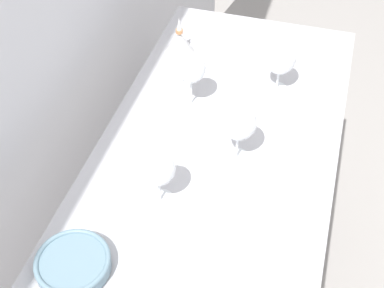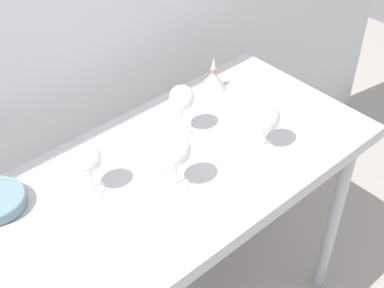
{
  "view_description": "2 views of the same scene",
  "coord_description": "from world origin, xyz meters",
  "px_view_note": "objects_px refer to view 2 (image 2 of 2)",
  "views": [
    {
      "loc": [
        -1.0,
        -0.23,
        1.95
      ],
      "look_at": [
        -0.05,
        0.05,
        0.96
      ],
      "focal_mm": 50.02,
      "sensor_mm": 36.0,
      "label": 1
    },
    {
      "loc": [
        -0.74,
        -0.95,
        2.02
      ],
      "look_at": [
        0.07,
        -0.05,
        1.0
      ],
      "focal_mm": 50.06,
      "sensor_mm": 36.0,
      "label": 2
    }
  ],
  "objects_px": {
    "wine_glass_far_right": "(182,99)",
    "wine_glass_near_right": "(266,119)",
    "wine_glass_far_left": "(88,160)",
    "wine_glass_near_center": "(175,152)",
    "tasting_sheet_upper": "(142,149)",
    "decanter_funnel": "(213,79)"
  },
  "relations": [
    {
      "from": "wine_glass_far_right",
      "to": "wine_glass_near_right",
      "type": "bearing_deg",
      "value": -58.71
    },
    {
      "from": "wine_glass_far_left",
      "to": "wine_glass_far_right",
      "type": "xyz_separation_m",
      "value": [
        0.38,
        0.03,
        0.01
      ]
    },
    {
      "from": "wine_glass_near_center",
      "to": "wine_glass_far_right",
      "type": "distance_m",
      "value": 0.26
    },
    {
      "from": "wine_glass_near_right",
      "to": "wine_glass_near_center",
      "type": "bearing_deg",
      "value": 170.55
    },
    {
      "from": "wine_glass_near_right",
      "to": "tasting_sheet_upper",
      "type": "height_order",
      "value": "wine_glass_near_right"
    },
    {
      "from": "wine_glass_near_center",
      "to": "wine_glass_far_right",
      "type": "xyz_separation_m",
      "value": [
        0.18,
        0.18,
        0.0
      ]
    },
    {
      "from": "wine_glass_far_left",
      "to": "wine_glass_far_right",
      "type": "bearing_deg",
      "value": 4.52
    },
    {
      "from": "decanter_funnel",
      "to": "wine_glass_near_center",
      "type": "bearing_deg",
      "value": -145.75
    },
    {
      "from": "tasting_sheet_upper",
      "to": "wine_glass_near_center",
      "type": "bearing_deg",
      "value": -112.8
    },
    {
      "from": "tasting_sheet_upper",
      "to": "decanter_funnel",
      "type": "relative_size",
      "value": 1.82
    },
    {
      "from": "wine_glass_far_left",
      "to": "wine_glass_near_right",
      "type": "xyz_separation_m",
      "value": [
        0.52,
        -0.2,
        -0.0
      ]
    },
    {
      "from": "wine_glass_far_left",
      "to": "tasting_sheet_upper",
      "type": "xyz_separation_m",
      "value": [
        0.22,
        0.04,
        -0.11
      ]
    },
    {
      "from": "wine_glass_near_right",
      "to": "decanter_funnel",
      "type": "distance_m",
      "value": 0.37
    },
    {
      "from": "wine_glass_near_center",
      "to": "decanter_funnel",
      "type": "xyz_separation_m",
      "value": [
        0.43,
        0.29,
        -0.09
      ]
    },
    {
      "from": "wine_glass_far_right",
      "to": "tasting_sheet_upper",
      "type": "distance_m",
      "value": 0.21
    },
    {
      "from": "wine_glass_far_right",
      "to": "tasting_sheet_upper",
      "type": "relative_size",
      "value": 0.74
    },
    {
      "from": "wine_glass_far_right",
      "to": "tasting_sheet_upper",
      "type": "height_order",
      "value": "wine_glass_far_right"
    },
    {
      "from": "wine_glass_far_right",
      "to": "tasting_sheet_upper",
      "type": "bearing_deg",
      "value": 175.37
    },
    {
      "from": "wine_glass_far_left",
      "to": "decanter_funnel",
      "type": "height_order",
      "value": "wine_glass_far_left"
    },
    {
      "from": "wine_glass_far_right",
      "to": "decanter_funnel",
      "type": "relative_size",
      "value": 1.34
    },
    {
      "from": "decanter_funnel",
      "to": "wine_glass_far_right",
      "type": "bearing_deg",
      "value": -155.57
    },
    {
      "from": "wine_glass_near_right",
      "to": "tasting_sheet_upper",
      "type": "relative_size",
      "value": 0.67
    }
  ]
}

